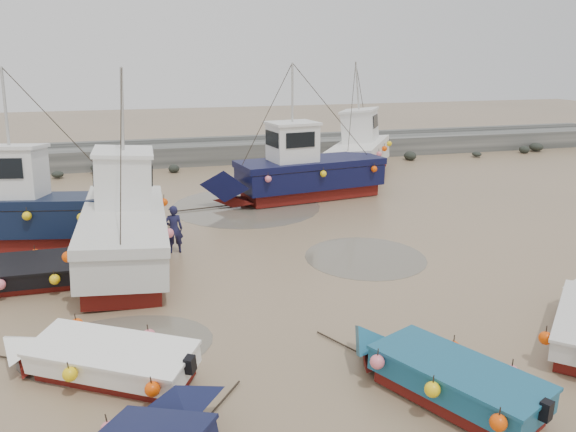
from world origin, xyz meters
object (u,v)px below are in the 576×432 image
object	(u,v)px
dinghy_4	(45,268)
cabin_boat_3	(363,150)
dinghy_2	(441,371)
cabin_boat_0	(22,212)
dinghy_0	(99,353)
cabin_boat_1	(122,222)
cabin_boat_2	(298,171)
person	(175,252)

from	to	relation	value
dinghy_4	cabin_boat_3	bearing A→B (deg)	-50.77
dinghy_2	cabin_boat_0	bearing A→B (deg)	102.13
dinghy_2	dinghy_4	xyz separation A→B (m)	(-8.36, 8.14, -0.01)
dinghy_0	cabin_boat_1	distance (m)	7.23
dinghy_4	cabin_boat_1	xyz separation A→B (m)	(2.24, 1.58, 0.78)
cabin_boat_1	cabin_boat_3	bearing A→B (deg)	40.86
cabin_boat_1	dinghy_2	bearing A→B (deg)	-56.67
cabin_boat_0	cabin_boat_2	bearing A→B (deg)	-57.47
cabin_boat_1	dinghy_0	bearing A→B (deg)	-92.73
dinghy_0	cabin_boat_0	size ratio (longest dim) A/B	0.54
dinghy_0	person	distance (m)	7.82
dinghy_0	dinghy_4	world-z (taller)	same
dinghy_0	person	world-z (taller)	dinghy_0
cabin_boat_2	cabin_boat_3	xyz separation A→B (m)	(5.19, 4.55, 0.03)
dinghy_4	person	world-z (taller)	dinghy_4
dinghy_2	cabin_boat_3	distance (m)	21.78
dinghy_4	cabin_boat_2	bearing A→B (deg)	-51.92
cabin_boat_2	dinghy_0	bearing A→B (deg)	139.62
dinghy_0	person	size ratio (longest dim) A/B	3.09
person	cabin_boat_0	bearing A→B (deg)	-20.75
cabin_boat_0	cabin_boat_1	distance (m)	3.99
dinghy_4	cabin_boat_0	xyz separation A→B (m)	(-1.12, 3.73, 0.81)
dinghy_2	cabin_boat_3	world-z (taller)	cabin_boat_3
dinghy_0	cabin_boat_3	distance (m)	22.62
cabin_boat_0	dinghy_2	bearing A→B (deg)	-129.22
cabin_boat_0	cabin_boat_2	size ratio (longest dim) A/B	0.95
cabin_boat_3	cabin_boat_1	bearing A→B (deg)	-106.87
cabin_boat_3	dinghy_2	bearing A→B (deg)	-75.31
cabin_boat_1	cabin_boat_3	world-z (taller)	same
dinghy_2	cabin_boat_3	size ratio (longest dim) A/B	0.64
dinghy_0	dinghy_4	distance (m)	5.86
cabin_boat_1	person	size ratio (longest dim) A/B	6.25
dinghy_0	cabin_boat_2	world-z (taller)	cabin_boat_2
dinghy_4	cabin_boat_0	distance (m)	3.98
dinghy_2	cabin_boat_2	world-z (taller)	cabin_boat_2
dinghy_4	cabin_boat_2	distance (m)	12.92
cabin_boat_0	cabin_boat_3	xyz separation A→B (m)	(16.48, 8.74, 0.02)
dinghy_0	cabin_boat_2	xyz separation A→B (m)	(8.41, 13.51, 0.79)
person	dinghy_2	bearing A→B (deg)	113.07
dinghy_2	dinghy_4	distance (m)	11.67
dinghy_2	cabin_boat_1	size ratio (longest dim) A/B	0.50
dinghy_2	person	xyz separation A→B (m)	(-4.44, 10.04, -0.56)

